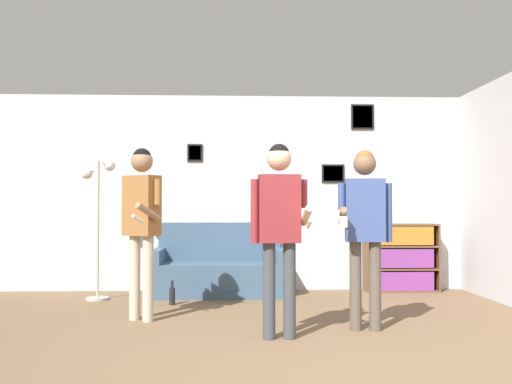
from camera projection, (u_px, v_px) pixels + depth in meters
name	position (u px, v px, depth m)	size (l,w,h in m)	color
ground_plane	(314.00, 378.00, 3.81)	(20.00, 20.00, 0.00)	brown
wall_back	(273.00, 192.00, 7.95)	(7.68, 0.08, 2.70)	silver
couch	(219.00, 271.00, 7.48)	(1.70, 0.80, 0.93)	#3D5670
bookshelf	(401.00, 258.00, 7.78)	(1.00, 0.30, 0.92)	brown
floor_lamp	(98.00, 211.00, 7.07)	(0.42, 0.28, 1.73)	#ADA89E
person_player_foreground_left	(141.00, 213.00, 5.77)	(0.43, 0.61, 1.75)	#B7AD99
person_player_foreground_center	(279.00, 218.00, 4.97)	(0.51, 0.45, 1.70)	#3D4247
person_watcher_holding_cup	(365.00, 219.00, 5.31)	(0.53, 0.40, 1.68)	brown
bottle_on_floor	(172.00, 295.00, 6.68)	(0.07, 0.07, 0.28)	black
drinking_cup	(385.00, 220.00, 7.78)	(0.08, 0.08, 0.11)	red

